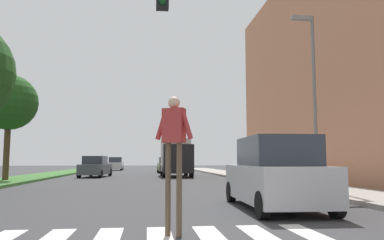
{
  "coord_description": "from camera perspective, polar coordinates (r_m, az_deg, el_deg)",
  "views": [
    {
      "loc": [
        0.65,
        0.98,
        1.33
      ],
      "look_at": [
        2.42,
        15.81,
        2.92
      ],
      "focal_mm": 35.59,
      "sensor_mm": 36.0,
      "label": 1
    }
  ],
  "objects": [
    {
      "name": "suv_crossing",
      "position": [
        10.87,
        12.35,
        -8.03
      ],
      "size": [
        2.08,
        4.65,
        1.97
      ],
      "color": "#B7B7BC",
      "rests_on": "ground_plane"
    },
    {
      "name": "sedan_far_horizon",
      "position": [
        51.92,
        -11.38,
        -6.52
      ],
      "size": [
        1.92,
        4.11,
        1.74
      ],
      "color": "#B7B7BC",
      "rests_on": "ground_plane"
    },
    {
      "name": "sedan_midblock",
      "position": [
        31.49,
        -14.27,
        -6.88
      ],
      "size": [
        2.27,
        4.6,
        1.67
      ],
      "color": "#474C51",
      "rests_on": "ground_plane"
    },
    {
      "name": "pedestrian_performer",
      "position": [
        6.87,
        -2.75,
        -3.3
      ],
      "size": [
        0.69,
        0.44,
        2.49
      ],
      "color": "brown",
      "rests_on": "ground_plane"
    },
    {
      "name": "median_strip",
      "position": [
        28.32,
        -24.26,
        -8.07
      ],
      "size": [
        3.25,
        64.0,
        0.15
      ],
      "primitive_type": "cube",
      "color": "#386B2D",
      "rests_on": "ground_plane"
    },
    {
      "name": "tree_far",
      "position": [
        26.09,
        -25.73,
        2.35
      ],
      "size": [
        3.43,
        3.43,
        6.47
      ],
      "color": "#4C3823",
      "rests_on": "median_strip"
    },
    {
      "name": "truck_box_delivery",
      "position": [
        31.86,
        -2.44,
        -5.5
      ],
      "size": [
        2.4,
        6.2,
        3.1
      ],
      "color": "black",
      "rests_on": "ground_plane"
    },
    {
      "name": "ground_plane",
      "position": [
        29.06,
        -8.16,
        -8.62
      ],
      "size": [
        140.0,
        140.0,
        0.0
      ],
      "primitive_type": "plane",
      "color": "#38383A"
    },
    {
      "name": "crosswalk",
      "position": [
        6.86,
        -12.68,
        -17.08
      ],
      "size": [
        7.65,
        2.2,
        0.01
      ],
      "color": "silver",
      "rests_on": "ground_plane"
    },
    {
      "name": "sedan_distant",
      "position": [
        41.03,
        -3.86,
        -6.83
      ],
      "size": [
        1.91,
        4.04,
        1.65
      ],
      "color": "gray",
      "rests_on": "ground_plane"
    },
    {
      "name": "street_lamp_right",
      "position": [
        17.31,
        17.57,
        5.1
      ],
      "size": [
        1.02,
        0.24,
        7.5
      ],
      "color": "slate",
      "rests_on": "sidewalk_right"
    },
    {
      "name": "sidewalk_right",
      "position": [
        28.12,
        9.16,
        -8.54
      ],
      "size": [
        3.0,
        64.0,
        0.15
      ],
      "primitive_type": "cube",
      "color": "#9E9991",
      "rests_on": "ground_plane"
    }
  ]
}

